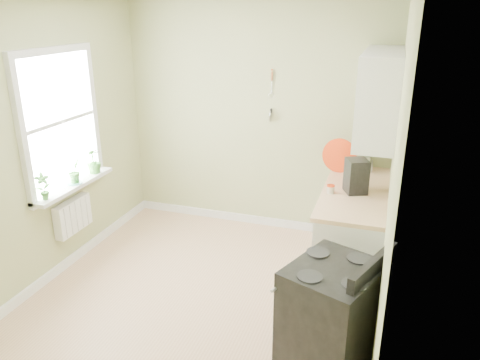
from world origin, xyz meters
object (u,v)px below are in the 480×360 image
(stove, at_px, (332,316))
(stand_mixer, at_px, (365,153))
(coffee_maker, at_px, (356,177))
(kettle, at_px, (341,158))

(stove, bearing_deg, stand_mixer, 89.31)
(stove, distance_m, coffee_maker, 1.53)
(kettle, relative_size, coffee_maker, 0.56)
(stand_mixer, relative_size, coffee_maker, 1.17)
(stand_mixer, distance_m, coffee_maker, 0.80)
(stove, bearing_deg, coffee_maker, 89.87)
(kettle, xyz_separation_m, coffee_maker, (0.23, -0.78, 0.06))
(stove, bearing_deg, kettle, 96.00)
(stove, height_order, coffee_maker, coffee_maker)
(stove, distance_m, stand_mixer, 2.28)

